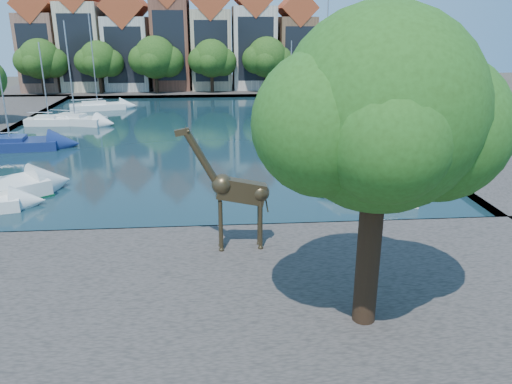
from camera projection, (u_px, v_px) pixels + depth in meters
ground at (171, 235)px, 25.71m from camera, size 160.00×160.00×0.00m
water_basin at (191, 134)px, 48.31m from camera, size 38.00×50.00×0.08m
near_quay at (156, 304)px, 19.03m from camera, size 50.00×14.00×0.50m
far_quay at (200, 89)px, 78.40m from camera, size 60.00×16.00×0.50m
right_quay at (441, 128)px, 50.12m from camera, size 14.00×52.00×0.50m
plane_tree at (383, 118)px, 15.29m from camera, size 8.32×6.40×10.62m
townhouse_west_end at (43, 43)px, 74.34m from camera, size 5.44×9.18×14.93m
townhouse_west_mid at (84, 36)px, 74.51m from camera, size 5.94×9.18×16.79m
townhouse_west_inner at (128, 42)px, 75.29m from camera, size 6.43×9.18×15.15m
townhouse_center at (171, 35)px, 75.44m from camera, size 5.44×9.18×16.93m
townhouse_east_inner at (211, 39)px, 76.10m from camera, size 5.94×9.18×15.79m
townhouse_east_mid at (254, 37)px, 76.47m from camera, size 6.43×9.18×16.65m
townhouse_east_end at (295, 43)px, 77.28m from camera, size 5.44×9.18×14.43m
far_tree_far_west at (41, 60)px, 69.96m from camera, size 7.28×5.60×7.68m
far_tree_west at (99, 61)px, 70.59m from camera, size 6.76×5.20×7.36m
far_tree_mid_west at (156, 59)px, 71.13m from camera, size 7.80×6.00×8.00m
far_tree_mid_east at (212, 60)px, 71.78m from camera, size 7.02×5.40×7.52m
far_tree_east at (267, 59)px, 72.35m from camera, size 7.54×5.80×7.84m
far_tree_far_east at (322, 59)px, 73.00m from camera, size 6.76×5.20×7.36m
giraffe_statue at (234, 191)px, 22.26m from camera, size 3.99×0.75×5.70m
sailboat_left_b at (10, 142)px, 42.28m from camera, size 8.03×3.56×13.27m
sailboat_left_c at (75, 119)px, 52.56m from camera, size 6.59×3.97×10.40m
sailboat_left_d at (49, 120)px, 52.18m from camera, size 4.78×1.81×8.36m
sailboat_left_e at (98, 105)px, 61.16m from camera, size 6.88×3.87×11.26m
sailboat_right_a at (375, 193)px, 30.19m from camera, size 5.24×3.05×9.36m
sailboat_right_b at (322, 136)px, 45.00m from camera, size 7.59×3.83×12.38m
sailboat_right_c at (328, 113)px, 55.81m from camera, size 5.70×2.31×8.92m
sailboat_right_d at (290, 102)px, 63.97m from camera, size 5.66×3.74×8.05m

